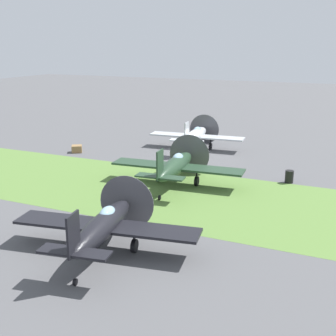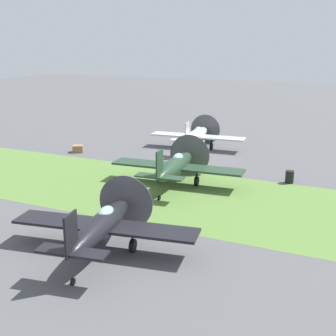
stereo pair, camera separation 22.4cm
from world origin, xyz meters
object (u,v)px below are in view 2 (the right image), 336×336
ground_crew_chief (201,127)px  supply_crate (78,149)px  airplane_lead (197,135)px  fuel_drum (290,177)px  airplane_trail (103,225)px  airplane_wingman (176,166)px

ground_crew_chief → supply_crate: 14.11m
airplane_lead → supply_crate: (-9.54, -5.61, -1.03)m
ground_crew_chief → fuel_drum: size_ratio=1.92×
airplane_trail → ground_crew_chief: bearing=91.7°
airplane_trail → fuel_drum: (6.22, 14.82, -0.93)m
airplane_wingman → supply_crate: (-12.13, 5.18, -1.10)m
airplane_wingman → airplane_lead: bearing=98.7°
airplane_wingman → airplane_trail: airplane_wingman is taller
airplane_trail → supply_crate: size_ratio=10.34×
fuel_drum → supply_crate: 19.40m
airplane_trail → ground_crew_chief: size_ratio=5.38×
airplane_trail → fuel_drum: 16.10m
airplane_lead → airplane_wingman: 11.10m
ground_crew_chief → fuel_drum: 17.62m
airplane_wingman → fuel_drum: (7.22, 3.85, -0.97)m
supply_crate → airplane_trail: bearing=-50.9°
ground_crew_chief → fuel_drum: ground_crew_chief is taller
airplane_wingman → supply_crate: bearing=152.0°
airplane_trail → supply_crate: bearing=119.7°
supply_crate → airplane_wingman: bearing=-23.1°
ground_crew_chief → fuel_drum: (11.70, -13.17, -0.46)m
airplane_trail → airplane_wingman: bearing=85.8°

